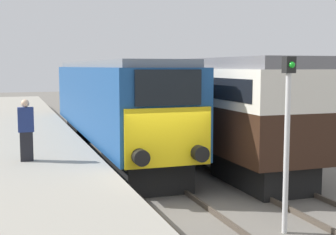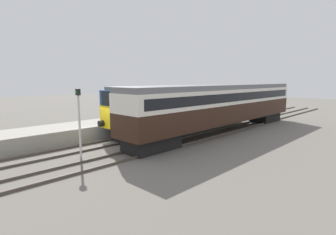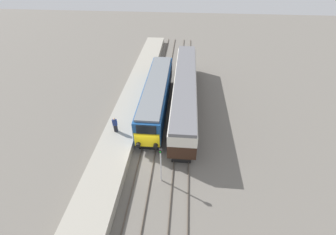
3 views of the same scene
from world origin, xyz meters
The scene contains 8 objects.
ground_plane centered at (0.00, 0.00, 0.00)m, with size 120.00×120.00×0.00m, color slate.
platform_left centered at (-3.30, 8.00, 0.51)m, with size 3.50×50.00×1.03m.
rails_near_track centered at (0.00, 5.00, 0.07)m, with size 1.51×60.00×0.14m.
rails_far_track centered at (3.40, 5.00, 0.07)m, with size 1.50×60.00×0.14m.
locomotive centered at (0.00, 8.38, 2.23)m, with size 2.70×15.81×3.95m.
passenger_carriage centered at (3.40, 9.79, 2.46)m, with size 2.75×20.90×4.03m.
person_on_platform centered at (-3.66, 2.63, 1.92)m, with size 0.44×0.26×1.78m.
signal_post centered at (1.70, -2.45, 2.35)m, with size 0.24×0.28×3.96m.
Camera 2 is at (15.50, -9.39, 4.47)m, focal length 28.00 mm.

